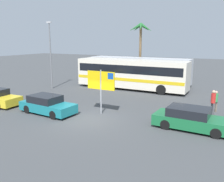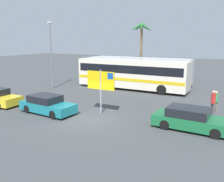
{
  "view_description": "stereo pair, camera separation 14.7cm",
  "coord_description": "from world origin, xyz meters",
  "px_view_note": "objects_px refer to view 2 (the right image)",
  "views": [
    {
      "loc": [
        8.94,
        -13.04,
        5.29
      ],
      "look_at": [
        0.07,
        3.64,
        1.3
      ],
      "focal_mm": 39.2,
      "sensor_mm": 36.0,
      "label": 1
    },
    {
      "loc": [
        9.07,
        -12.97,
        5.29
      ],
      "look_at": [
        0.07,
        3.64,
        1.3
      ],
      "focal_mm": 39.2,
      "sensor_mm": 36.0,
      "label": 2
    }
  ],
  "objects_px": {
    "ferry_sign": "(101,82)",
    "car_teal": "(47,105)",
    "car_green": "(191,119)",
    "bus_rear_coach": "(140,69)",
    "pedestrian_crossing_lot": "(213,100)",
    "bus_front_coach": "(132,73)",
    "pedestrian_near_sign": "(216,100)"
  },
  "relations": [
    {
      "from": "bus_rear_coach",
      "to": "car_teal",
      "type": "relative_size",
      "value": 2.78
    },
    {
      "from": "bus_rear_coach",
      "to": "ferry_sign",
      "type": "bearing_deg",
      "value": -80.25
    },
    {
      "from": "bus_front_coach",
      "to": "pedestrian_near_sign",
      "type": "distance_m",
      "value": 10.25
    },
    {
      "from": "car_green",
      "to": "pedestrian_crossing_lot",
      "type": "bearing_deg",
      "value": 79.73
    },
    {
      "from": "bus_front_coach",
      "to": "car_teal",
      "type": "bearing_deg",
      "value": -99.36
    },
    {
      "from": "bus_rear_coach",
      "to": "car_teal",
      "type": "bearing_deg",
      "value": -95.73
    },
    {
      "from": "bus_rear_coach",
      "to": "car_green",
      "type": "xyz_separation_m",
      "value": [
        8.47,
        -12.67,
        -1.15
      ]
    },
    {
      "from": "car_teal",
      "to": "pedestrian_crossing_lot",
      "type": "height_order",
      "value": "pedestrian_crossing_lot"
    },
    {
      "from": "ferry_sign",
      "to": "car_green",
      "type": "distance_m",
      "value": 6.55
    },
    {
      "from": "car_green",
      "to": "car_teal",
      "type": "distance_m",
      "value": 10.03
    },
    {
      "from": "bus_front_coach",
      "to": "pedestrian_crossing_lot",
      "type": "relative_size",
      "value": 6.72
    },
    {
      "from": "car_teal",
      "to": "pedestrian_near_sign",
      "type": "xyz_separation_m",
      "value": [
        10.79,
        6.12,
        0.3
      ]
    },
    {
      "from": "bus_rear_coach",
      "to": "car_teal",
      "type": "height_order",
      "value": "bus_rear_coach"
    },
    {
      "from": "ferry_sign",
      "to": "car_teal",
      "type": "distance_m",
      "value": 4.33
    },
    {
      "from": "pedestrian_near_sign",
      "to": "bus_rear_coach",
      "type": "bearing_deg",
      "value": -165.82
    },
    {
      "from": "bus_front_coach",
      "to": "bus_rear_coach",
      "type": "distance_m",
      "value": 3.28
    },
    {
      "from": "bus_rear_coach",
      "to": "ferry_sign",
      "type": "distance_m",
      "value": 12.72
    },
    {
      "from": "pedestrian_crossing_lot",
      "to": "pedestrian_near_sign",
      "type": "height_order",
      "value": "pedestrian_crossing_lot"
    },
    {
      "from": "bus_front_coach",
      "to": "car_teal",
      "type": "xyz_separation_m",
      "value": [
        -1.81,
        -11.0,
        -1.15
      ]
    },
    {
      "from": "car_teal",
      "to": "ferry_sign",
      "type": "bearing_deg",
      "value": 29.57
    },
    {
      "from": "car_green",
      "to": "pedestrian_near_sign",
      "type": "distance_m",
      "value": 4.63
    },
    {
      "from": "ferry_sign",
      "to": "pedestrian_crossing_lot",
      "type": "distance_m",
      "value": 8.04
    },
    {
      "from": "bus_rear_coach",
      "to": "car_green",
      "type": "relative_size",
      "value": 2.61
    },
    {
      "from": "car_green",
      "to": "pedestrian_crossing_lot",
      "type": "distance_m",
      "value": 3.79
    },
    {
      "from": "ferry_sign",
      "to": "car_teal",
      "type": "height_order",
      "value": "ferry_sign"
    },
    {
      "from": "car_teal",
      "to": "car_green",
      "type": "bearing_deg",
      "value": 12.82
    },
    {
      "from": "bus_front_coach",
      "to": "bus_rear_coach",
      "type": "height_order",
      "value": "same"
    },
    {
      "from": "bus_front_coach",
      "to": "pedestrian_crossing_lot",
      "type": "distance_m",
      "value": 10.59
    },
    {
      "from": "ferry_sign",
      "to": "pedestrian_near_sign",
      "type": "height_order",
      "value": "ferry_sign"
    },
    {
      "from": "bus_front_coach",
      "to": "car_green",
      "type": "height_order",
      "value": "bus_front_coach"
    },
    {
      "from": "ferry_sign",
      "to": "pedestrian_near_sign",
      "type": "relative_size",
      "value": 2.01
    },
    {
      "from": "bus_rear_coach",
      "to": "pedestrian_crossing_lot",
      "type": "height_order",
      "value": "bus_rear_coach"
    }
  ]
}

